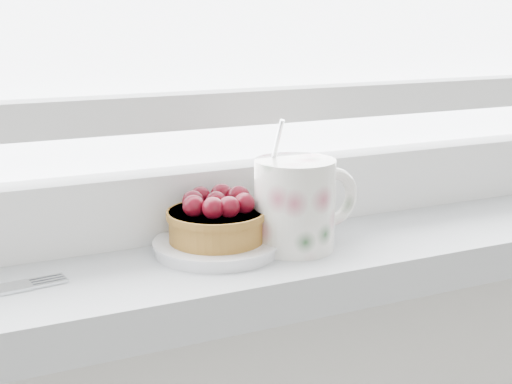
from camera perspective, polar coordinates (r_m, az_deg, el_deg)
saucer at (r=0.69m, az=-3.16°, el=-4.34°), size 0.12×0.12×0.01m
raspberry_tart at (r=0.69m, az=-3.17°, el=-2.14°), size 0.10×0.10×0.05m
floral_mug at (r=0.69m, az=3.32°, el=-0.81°), size 0.12×0.08×0.13m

